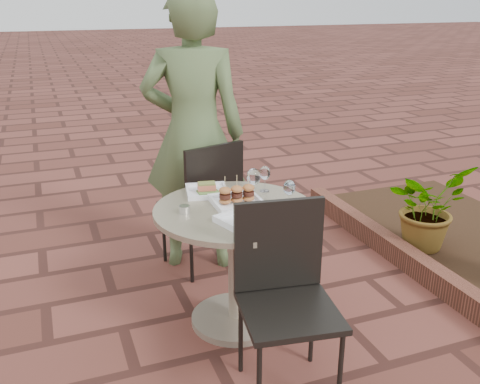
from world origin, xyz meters
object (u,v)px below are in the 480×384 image
object	(u,v)px
cafe_table	(235,248)
diner	(194,134)
chair_near	(284,283)
plate_salmon	(207,190)
plate_sliders	(237,198)
plate_tuna	(251,220)
chair_far	(206,196)

from	to	relation	value
cafe_table	diner	distance (m)	0.95
cafe_table	chair_near	distance (m)	0.56
plate_salmon	plate_sliders	xyz separation A→B (m)	(0.10, -0.23, 0.02)
chair_near	diner	bearing A→B (deg)	99.95
plate_sliders	plate_tuna	xyz separation A→B (m)	(-0.02, -0.28, -0.02)
diner	plate_salmon	size ratio (longest dim) A/B	6.80
chair_near	plate_tuna	xyz separation A→B (m)	(-0.04, 0.32, 0.20)
cafe_table	diner	size ratio (longest dim) A/B	0.47
plate_salmon	plate_tuna	world-z (taller)	plate_salmon
chair_near	plate_salmon	bearing A→B (deg)	106.63
cafe_table	chair_far	bearing A→B (deg)	86.24
chair_far	chair_near	distance (m)	1.24
cafe_table	chair_near	world-z (taller)	chair_near
cafe_table	chair_far	world-z (taller)	chair_far
chair_near	plate_tuna	bearing A→B (deg)	105.46
diner	plate_tuna	bearing A→B (deg)	110.21
chair_far	plate_tuna	size ratio (longest dim) A/B	2.57
diner	plate_tuna	distance (m)	1.08
plate_salmon	plate_sliders	size ratio (longest dim) A/B	1.04
chair_far	diner	xyz separation A→B (m)	(-0.04, 0.14, 0.40)
chair_near	plate_sliders	distance (m)	0.64
chair_far	plate_sliders	xyz separation A→B (m)	(-0.02, -0.64, 0.22)
diner	plate_salmon	bearing A→B (deg)	101.79
chair_far	chair_near	xyz separation A→B (m)	(0.00, -1.24, 0.00)
cafe_table	plate_sliders	world-z (taller)	plate_sliders
plate_tuna	plate_sliders	bearing A→B (deg)	85.03
plate_sliders	plate_tuna	distance (m)	0.28
chair_near	plate_sliders	xyz separation A→B (m)	(-0.02, 0.60, 0.22)
cafe_table	chair_far	size ratio (longest dim) A/B	0.97
plate_sliders	plate_tuna	size ratio (longest dim) A/B	0.75
chair_far	plate_sliders	size ratio (longest dim) A/B	3.43
plate_salmon	plate_tuna	bearing A→B (deg)	-81.02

